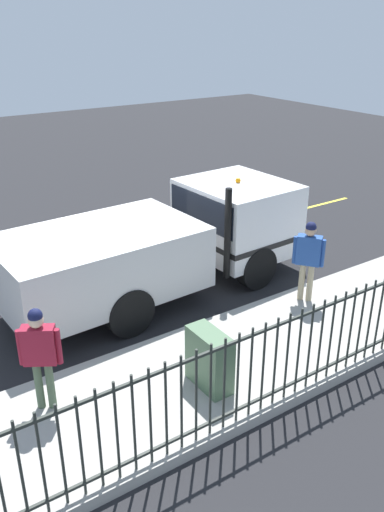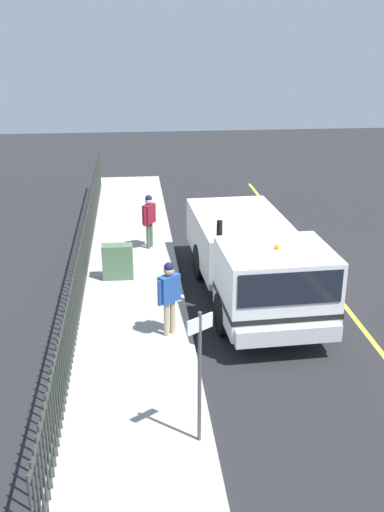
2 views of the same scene
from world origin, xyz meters
The scene contains 10 objects.
ground_plane centered at (0.00, 0.00, 0.00)m, with size 49.05×49.05×0.00m, color #232326.
sidewalk_slab centered at (3.30, 0.00, 0.09)m, with size 2.65×22.29×0.18m, color #A3A099.
lane_marking centered at (-1.98, 0.00, 0.00)m, with size 0.12×20.06×0.01m, color yellow.
work_truck centered at (0.25, 1.91, 1.20)m, with size 2.64×6.79×2.41m.
worker_standing centered at (2.47, 3.62, 1.21)m, with size 0.52×0.46×1.69m.
pedestrian_distant centered at (2.71, -1.90, 1.19)m, with size 0.42×0.54×1.65m.
iron_fence centered at (4.50, 0.00, 0.92)m, with size 0.04×18.99×1.46m.
utility_cabinet centered at (3.64, 0.38, 0.65)m, with size 0.81×0.37×0.94m, color #4C6B4C.
traffic_cone centered at (-1.55, 0.04, 0.37)m, with size 0.52×0.52×0.74m, color orange.
street_sign centered at (2.23, 7.23, 1.63)m, with size 0.43×0.31×2.33m.
Camera 2 is at (3.16, 15.07, 6.47)m, focal length 41.38 mm.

